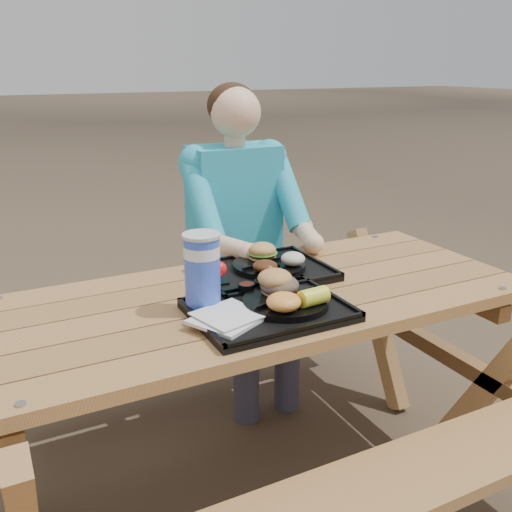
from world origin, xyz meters
name	(u,v)px	position (x,y,z in m)	size (l,w,h in m)	color
ground	(256,483)	(0.00, 0.00, 0.00)	(60.00, 60.00, 0.00)	#999999
picnic_table	(256,394)	(0.00, 0.00, 0.38)	(1.80, 1.49, 0.75)	#999999
tray_near	(269,311)	(-0.04, -0.16, 0.76)	(0.45, 0.35, 0.02)	black
tray_far	(263,273)	(0.10, 0.14, 0.76)	(0.45, 0.35, 0.02)	black
plate_near	(286,302)	(0.02, -0.16, 0.78)	(0.26, 0.26, 0.02)	black
plate_far	(269,266)	(0.13, 0.15, 0.78)	(0.26, 0.26, 0.02)	black
napkin_stack	(226,318)	(-0.19, -0.19, 0.78)	(0.17, 0.17, 0.02)	silver
soda_cup	(202,272)	(-0.20, -0.05, 0.88)	(0.11, 0.11, 0.21)	blue
condiment_bbq	(246,288)	(-0.05, -0.02, 0.79)	(0.05, 0.05, 0.03)	#340C05
condiment_mustard	(263,285)	(0.01, -0.02, 0.79)	(0.06, 0.06, 0.03)	orange
sandwich	(280,275)	(0.03, -0.11, 0.85)	(0.11, 0.11, 0.12)	#BC8542
mac_cheese	(284,302)	(-0.03, -0.23, 0.82)	(0.10, 0.10, 0.05)	#F49F40
corn_cob	(313,297)	(0.07, -0.24, 0.82)	(0.09, 0.09, 0.05)	#F1F533
cutlery_far	(217,275)	(-0.07, 0.16, 0.77)	(0.03, 0.18, 0.01)	black
burger	(262,247)	(0.13, 0.20, 0.84)	(0.10, 0.10, 0.09)	#CA9147
baked_beans	(265,266)	(0.07, 0.08, 0.81)	(0.09, 0.09, 0.04)	#4F250F
potato_salad	(293,259)	(0.19, 0.09, 0.81)	(0.09, 0.09, 0.05)	beige
diner	(236,256)	(0.25, 0.68, 0.64)	(0.48, 0.84, 1.28)	#1A9DB7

